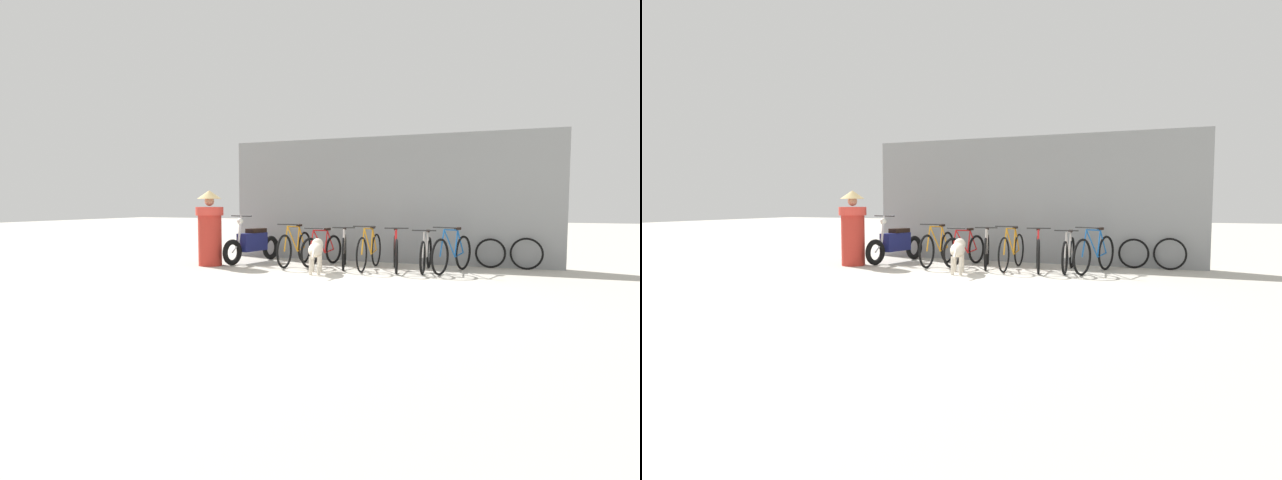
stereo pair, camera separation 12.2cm
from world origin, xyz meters
TOP-DOWN VIEW (x-y plane):
  - ground_plane at (0.00, 0.00)m, footprint 60.00×60.00m
  - shop_wall_back at (0.00, 3.63)m, footprint 7.54×0.20m
  - bicycle_0 at (-1.66, 2.28)m, footprint 0.46×1.78m
  - bicycle_1 at (-1.09, 2.46)m, footprint 0.48×1.57m
  - bicycle_2 at (-0.55, 2.36)m, footprint 0.59×1.62m
  - bicycle_3 at (0.02, 2.29)m, footprint 0.46×1.79m
  - bicycle_4 at (0.57, 2.26)m, footprint 0.54×1.60m
  - bicycle_5 at (1.15, 2.44)m, footprint 0.46×1.71m
  - bicycle_6 at (1.66, 2.42)m, footprint 0.63×1.67m
  - motorcycle at (-2.81, 2.47)m, footprint 0.59×1.92m
  - stray_dog at (-0.80, 1.40)m, footprint 0.51×1.21m
  - person_in_robes at (-3.37, 1.60)m, footprint 0.76×0.76m
  - spare_tire_left at (3.02, 3.38)m, footprint 0.65×0.17m
  - spare_tire_right at (2.32, 3.38)m, footprint 0.63×0.10m

SIDE VIEW (x-z plane):
  - ground_plane at x=0.00m, z-range 0.00..0.00m
  - spare_tire_right at x=2.32m, z-range 0.00..0.62m
  - spare_tire_left at x=3.02m, z-range 0.00..0.66m
  - bicycle_1 at x=-1.09m, z-range -0.08..0.76m
  - bicycle_5 at x=1.15m, z-range -0.07..0.77m
  - bicycle_2 at x=-0.55m, z-range -0.08..0.79m
  - bicycle_4 at x=0.57m, z-range -0.08..0.80m
  - bicycle_6 at x=1.66m, z-range -0.08..0.83m
  - bicycle_0 at x=-1.66m, z-range -0.08..0.84m
  - bicycle_3 at x=0.02m, z-range -0.08..0.83m
  - motorcycle at x=-2.81m, z-range -0.12..0.96m
  - stray_dog at x=-0.80m, z-range 0.12..0.77m
  - person_in_robes at x=-3.37m, z-range 0.01..1.64m
  - shop_wall_back at x=0.00m, z-range 0.00..2.86m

